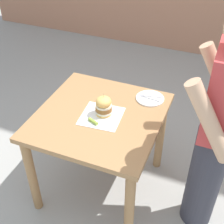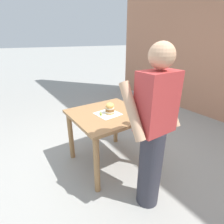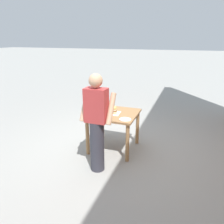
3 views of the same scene
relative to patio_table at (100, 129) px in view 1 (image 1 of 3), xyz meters
name	(u,v)px [view 1 (image 1 of 3)]	position (x,y,z in m)	size (l,w,h in m)	color
ground_plane	(102,184)	(0.00, 0.00, -0.65)	(80.00, 80.00, 0.00)	#9E9E99
patio_table	(100,129)	(0.00, 0.00, 0.00)	(0.93, 0.90, 0.79)	#9E7247
serving_paper	(101,116)	(0.02, 0.02, 0.14)	(0.29, 0.29, 0.00)	white
sandwich	(104,106)	(-0.01, 0.03, 0.22)	(0.12, 0.12, 0.18)	#E5B25B
pickle_spear	(93,121)	(0.11, 0.00, 0.16)	(0.02, 0.02, 0.08)	#8EA83D
side_plate_with_forks	(150,98)	(-0.33, 0.29, 0.15)	(0.22, 0.22, 0.02)	white
diner_across_table	(217,133)	(0.01, 0.82, 0.24)	(0.55, 0.35, 1.69)	#33333D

